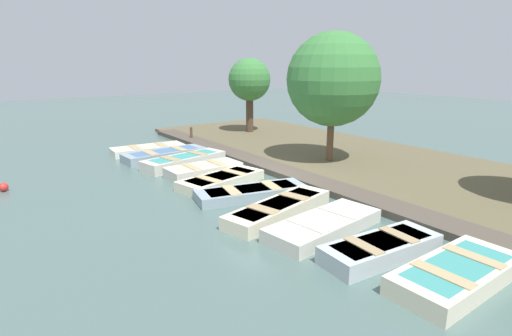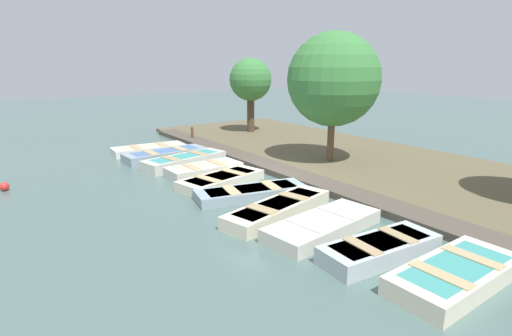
% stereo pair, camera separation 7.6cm
% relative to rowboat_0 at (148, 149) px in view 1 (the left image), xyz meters
% --- Properties ---
extents(ground_plane, '(80.00, 80.00, 0.00)m').
position_rel_rowboat_0_xyz_m(ground_plane, '(-1.51, 6.54, -0.16)').
color(ground_plane, '#4C6660').
extents(shore_bank, '(8.00, 24.00, 0.16)m').
position_rel_rowboat_0_xyz_m(shore_bank, '(-6.51, 6.54, -0.08)').
color(shore_bank, brown).
rests_on(shore_bank, ground_plane).
extents(dock_walkway, '(1.01, 21.63, 0.22)m').
position_rel_rowboat_0_xyz_m(dock_walkway, '(-2.69, 6.54, -0.05)').
color(dock_walkway, '#51473D').
rests_on(dock_walkway, ground_plane).
extents(rowboat_0, '(3.29, 1.38, 0.33)m').
position_rel_rowboat_0_xyz_m(rowboat_0, '(0.00, 0.00, 0.00)').
color(rowboat_0, silver).
rests_on(rowboat_0, ground_plane).
extents(rowboat_1, '(3.55, 1.36, 0.39)m').
position_rel_rowboat_0_xyz_m(rowboat_1, '(-0.11, 1.65, 0.03)').
color(rowboat_1, '#8C9EA8').
rests_on(rowboat_1, ground_plane).
extents(rowboat_2, '(3.61, 1.75, 0.43)m').
position_rel_rowboat_0_xyz_m(rowboat_2, '(-0.28, 3.19, 0.05)').
color(rowboat_2, beige).
rests_on(rowboat_2, ground_plane).
extents(rowboat_3, '(2.75, 1.23, 0.41)m').
position_rel_rowboat_0_xyz_m(rowboat_3, '(-0.26, 4.86, 0.04)').
color(rowboat_3, beige).
rests_on(rowboat_3, ground_plane).
extents(rowboat_4, '(3.22, 1.81, 0.35)m').
position_rel_rowboat_0_xyz_m(rowboat_4, '(-0.16, 6.25, 0.01)').
color(rowboat_4, beige).
rests_on(rowboat_4, ground_plane).
extents(rowboat_5, '(3.56, 1.82, 0.33)m').
position_rel_rowboat_0_xyz_m(rowboat_5, '(-0.25, 7.91, -0.00)').
color(rowboat_5, '#8C9EA8').
rests_on(rowboat_5, ground_plane).
extents(rowboat_6, '(3.71, 1.78, 0.38)m').
position_rel_rowboat_0_xyz_m(rowboat_6, '(-0.02, 9.55, 0.03)').
color(rowboat_6, beige).
rests_on(rowboat_6, ground_plane).
extents(rowboat_7, '(3.30, 1.59, 0.37)m').
position_rel_rowboat_0_xyz_m(rowboat_7, '(-0.20, 11.06, 0.02)').
color(rowboat_7, beige).
rests_on(rowboat_7, ground_plane).
extents(rowboat_8, '(2.83, 1.22, 0.41)m').
position_rel_rowboat_0_xyz_m(rowboat_8, '(-0.26, 12.69, 0.04)').
color(rowboat_8, '#B2BCC1').
rests_on(rowboat_8, ground_plane).
extents(rowboat_9, '(2.96, 1.26, 0.40)m').
position_rel_rowboat_0_xyz_m(rowboat_9, '(-0.54, 14.18, 0.03)').
color(rowboat_9, beige).
rests_on(rowboat_9, ground_plane).
extents(mooring_post_near, '(0.13, 0.13, 0.80)m').
position_rel_rowboat_0_xyz_m(mooring_post_near, '(-2.80, -1.20, 0.24)').
color(mooring_post_near, brown).
rests_on(mooring_post_near, ground_plane).
extents(buoy, '(0.28, 0.28, 0.28)m').
position_rel_rowboat_0_xyz_m(buoy, '(5.88, 2.79, -0.02)').
color(buoy, red).
rests_on(buoy, ground_plane).
extents(park_tree_far_left, '(2.35, 2.35, 4.26)m').
position_rel_rowboat_0_xyz_m(park_tree_far_left, '(-6.54, -1.25, 2.87)').
color(park_tree_far_left, '#4C3828').
rests_on(park_tree_far_left, ground_plane).
extents(park_tree_left, '(3.61, 3.61, 5.18)m').
position_rel_rowboat_0_xyz_m(park_tree_left, '(-5.19, 6.36, 3.20)').
color(park_tree_left, brown).
rests_on(park_tree_left, ground_plane).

